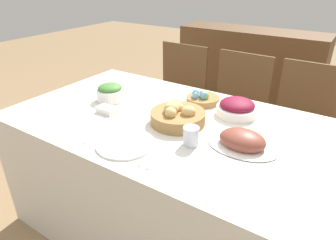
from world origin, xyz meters
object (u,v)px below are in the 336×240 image
Objects in this scene: egg_basket at (202,98)px; knife at (154,155)px; dinner_plate at (125,144)px; butter_dish at (107,110)px; chair_far_center at (234,110)px; sideboard at (248,73)px; ham_platter at (242,141)px; chair_far_left at (176,95)px; spoon at (160,157)px; drinking_cup at (191,136)px; fork at (100,135)px; chair_far_right at (301,126)px; beet_salad_bowl at (237,108)px; green_salad_bowl at (110,92)px; bread_basket at (177,115)px.

knife is (0.09, -0.61, -0.02)m from egg_basket.
butter_dish is at bearing 146.30° from dinner_plate.
chair_far_center is 1.06m from sideboard.
ham_platter is at bearing 5.05° from butter_dish.
spoon is at bearing -60.97° from chair_far_left.
drinking_cup reaches higher than egg_basket.
chair_far_center is at bearing 82.40° from fork.
chair_far_right is 1.00m from chair_far_left.
green_salad_bowl is at bearing -162.90° from beet_salad_bowl.
chair_far_left is 1.33m from knife.
chair_far_left is 4.63× the size of knife.
beet_salad_bowl is 0.73m from green_salad_bowl.
beet_salad_bowl is 0.70m from butter_dish.
green_salad_bowl is at bearing 164.23° from drinking_cup.
sideboard reaches higher than chair_far_center.
green_salad_bowl is at bearing -117.21° from chair_far_center.
egg_basket is at bearing 29.33° from green_salad_bowl.
egg_basket is 0.99× the size of fork.
fork is at bearing -127.44° from bread_basket.
bread_basket is (0.53, -0.85, 0.30)m from chair_far_left.
chair_far_center reaches higher than knife.
chair_far_right is 4.65× the size of egg_basket.
fork is at bearing -110.23° from egg_basket.
ham_platter is 0.74m from butter_dish.
ham_platter is 2.96× the size of butter_dish.
ham_platter is at bearing -64.10° from beet_salad_bowl.
beet_salad_bowl reaches higher than ham_platter.
green_salad_bowl is (0.05, -0.81, 0.31)m from chair_far_left.
beet_salad_bowl is 0.63m from dinner_plate.
bread_basket is 1.69× the size of green_salad_bowl.
spoon is 0.17m from drinking_cup.
chair_far_right is 0.78m from egg_basket.
green_salad_bowl is 1.89× the size of drinking_cup.
chair_far_center is at bearing 110.76° from beet_salad_bowl.
chair_far_right is 1.31m from dinner_plate.
sideboard is at bearing 107.82° from ham_platter.
beet_salad_bowl is at bearing 79.18° from knife.
chair_far_center reaches higher than fork.
butter_dish is (-0.38, -0.10, -0.03)m from bread_basket.
green_salad_bowl is (-0.48, 0.04, 0.01)m from bread_basket.
ham_platter is at bearing -5.10° from green_salad_bowl.
beet_salad_bowl is at bearing 62.01° from dinner_plate.
sideboard is at bearing 126.61° from chair_far_right.
ham_platter is at bearing -96.06° from chair_far_right.
fork is at bearing -98.11° from chair_far_center.
spoon is at bearing -106.29° from chair_far_right.
bread_basket reaches higher than egg_basket.
bread_basket reaches higher than knife.
beet_salad_bowl is at bearing 82.05° from drinking_cup.
ham_platter is 0.32m from beet_salad_bowl.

